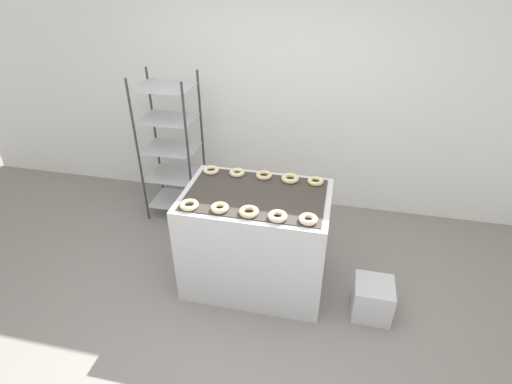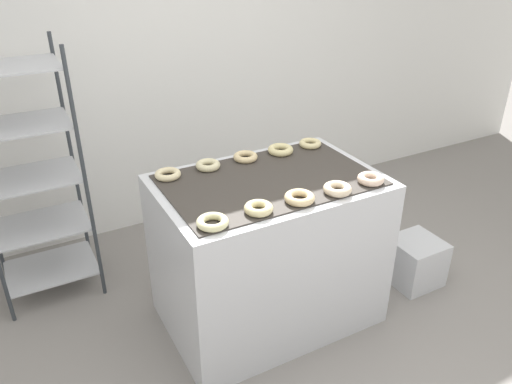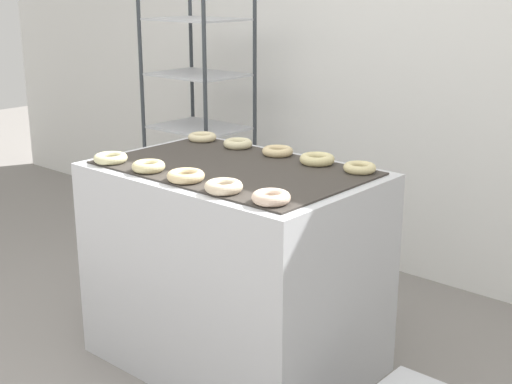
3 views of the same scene
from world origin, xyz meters
The scene contains 13 objects.
wall_back centered at (0.00, 2.12, 1.40)m, with size 8.00×0.05×2.80m.
fryer_machine centered at (0.00, 0.66, 0.47)m, with size 1.22×0.81×0.94m.
baking_rack_cart centered at (-1.13, 1.56, 0.82)m, with size 0.58×0.45×1.61m.
donut_near_leftmost centered at (-0.47, 0.36, 0.96)m, with size 0.15×0.15×0.04m, color beige.
donut_near_left centered at (-0.22, 0.37, 0.96)m, with size 0.14×0.14×0.04m, color beige.
donut_near_center centered at (0.01, 0.37, 0.96)m, with size 0.15×0.15×0.04m, color beige.
donut_near_right centered at (0.23, 0.35, 0.96)m, with size 0.15×0.15×0.04m, color beige.
donut_near_rightmost centered at (0.46, 0.36, 0.96)m, with size 0.14×0.14×0.04m, color beige.
donut_far_leftmost centered at (-0.47, 0.94, 0.95)m, with size 0.14×0.14×0.04m, color beige.
donut_far_left centered at (-0.24, 0.94, 0.96)m, with size 0.14×0.14×0.04m, color beige.
donut_far_center centered at (0.01, 0.95, 0.96)m, with size 0.14×0.14×0.04m, color beige.
donut_far_right centered at (0.24, 0.94, 0.96)m, with size 0.15×0.15×0.04m, color beige.
donut_far_rightmost centered at (0.46, 0.94, 0.95)m, with size 0.14×0.14×0.04m, color beige.
Camera 3 is at (2.03, -1.53, 1.71)m, focal length 50.00 mm.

